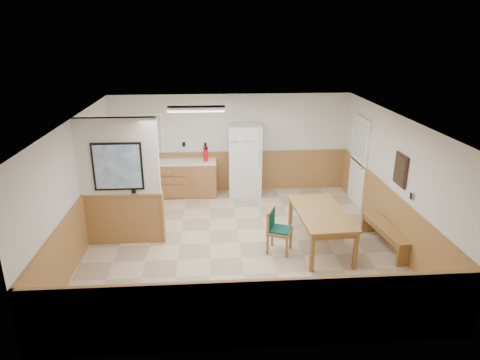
{
  "coord_description": "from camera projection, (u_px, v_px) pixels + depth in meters",
  "views": [
    {
      "loc": [
        -0.52,
        -7.57,
        4.01
      ],
      "look_at": [
        0.04,
        0.4,
        1.18
      ],
      "focal_mm": 32.0,
      "sensor_mm": 36.0,
      "label": 1
    }
  ],
  "objects": [
    {
      "name": "kitchen_window",
      "position": [
        147.0,
        133.0,
        10.63
      ],
      "size": [
        0.8,
        0.04,
        1.0
      ],
      "color": "white",
      "rests_on": "back_wall"
    },
    {
      "name": "exterior_door",
      "position": [
        358.0,
        161.0,
        10.12
      ],
      "size": [
        0.07,
        1.02,
        2.15
      ],
      "color": "white",
      "rests_on": "ground"
    },
    {
      "name": "ground",
      "position": [
        239.0,
        242.0,
        8.49
      ],
      "size": [
        6.0,
        6.0,
        0.0
      ],
      "primitive_type": "plane",
      "color": "#CFB294",
      "rests_on": "ground"
    },
    {
      "name": "dining_table",
      "position": [
        321.0,
        216.0,
        8.09
      ],
      "size": [
        0.97,
        1.83,
        0.75
      ],
      "rotation": [
        0.0,
        0.0,
        0.04
      ],
      "color": "#A7783D",
      "rests_on": "ground"
    },
    {
      "name": "soap_bottle",
      "position": [
        145.0,
        158.0,
        10.52
      ],
      "size": [
        0.07,
        0.07,
        0.21
      ],
      "primitive_type": "cylinder",
      "rotation": [
        0.0,
        0.0,
        -0.06
      ],
      "color": "green",
      "rests_on": "kitchen_counter"
    },
    {
      "name": "wainscot_right",
      "position": [
        388.0,
        215.0,
        8.52
      ],
      "size": [
        0.04,
        6.0,
        1.0
      ],
      "primitive_type": "cube",
      "color": "#9B6C3E",
      "rests_on": "ground"
    },
    {
      "name": "left_wall",
      "position": [
        77.0,
        187.0,
        7.87
      ],
      "size": [
        0.02,
        6.0,
        2.5
      ],
      "primitive_type": "cube",
      "color": "white",
      "rests_on": "ground"
    },
    {
      "name": "fluorescent_fixture",
      "position": [
        196.0,
        109.0,
        8.84
      ],
      "size": [
        1.2,
        0.3,
        0.09
      ],
      "color": "white",
      "rests_on": "ceiling"
    },
    {
      "name": "back_wall",
      "position": [
        231.0,
        143.0,
        10.89
      ],
      "size": [
        6.0,
        0.02,
        2.5
      ],
      "primitive_type": "cube",
      "color": "white",
      "rests_on": "ground"
    },
    {
      "name": "right_wall",
      "position": [
        394.0,
        180.0,
        8.27
      ],
      "size": [
        0.02,
        6.0,
        2.5
      ],
      "primitive_type": "cube",
      "color": "white",
      "rests_on": "ground"
    },
    {
      "name": "refrigerator",
      "position": [
        245.0,
        160.0,
        10.68
      ],
      "size": [
        0.84,
        0.75,
        1.81
      ],
      "rotation": [
        0.0,
        0.0,
        -0.06
      ],
      "color": "silver",
      "rests_on": "ground"
    },
    {
      "name": "partition_wall",
      "position": [
        120.0,
        184.0,
        8.11
      ],
      "size": [
        1.5,
        0.2,
        2.5
      ],
      "color": "white",
      "rests_on": "ground"
    },
    {
      "name": "ceiling",
      "position": [
        239.0,
        118.0,
        7.65
      ],
      "size": [
        6.0,
        6.0,
        0.02
      ],
      "primitive_type": "cube",
      "color": "white",
      "rests_on": "back_wall"
    },
    {
      "name": "dining_bench",
      "position": [
        386.0,
        231.0,
        8.19
      ],
      "size": [
        0.49,
        1.52,
        0.45
      ],
      "rotation": [
        0.0,
        0.0,
        0.11
      ],
      "color": "#A7783D",
      "rests_on": "ground"
    },
    {
      "name": "fire_extinguisher",
      "position": [
        206.0,
        153.0,
        10.55
      ],
      "size": [
        0.15,
        0.15,
        0.47
      ],
      "rotation": [
        0.0,
        0.0,
        -0.34
      ],
      "color": "red",
      "rests_on": "kitchen_counter"
    },
    {
      "name": "wainscot_back",
      "position": [
        231.0,
        171.0,
        11.12
      ],
      "size": [
        6.0,
        0.04,
        1.0
      ],
      "primitive_type": "cube",
      "color": "#9B6C3E",
      "rests_on": "ground"
    },
    {
      "name": "dining_chair",
      "position": [
        275.0,
        227.0,
        8.02
      ],
      "size": [
        0.69,
        0.59,
        0.85
      ],
      "rotation": [
        0.0,
        0.0,
        -0.39
      ],
      "color": "#A7783D",
      "rests_on": "ground"
    },
    {
      "name": "wall_painting",
      "position": [
        400.0,
        170.0,
        7.89
      ],
      "size": [
        0.04,
        0.5,
        0.6
      ],
      "color": "black",
      "rests_on": "right_wall"
    },
    {
      "name": "kitchen_counter",
      "position": [
        184.0,
        178.0,
        10.77
      ],
      "size": [
        2.2,
        0.61,
        1.0
      ],
      "color": "#A36339",
      "rests_on": "ground"
    },
    {
      "name": "wainscot_left",
      "position": [
        83.0,
        224.0,
        8.12
      ],
      "size": [
        0.04,
        6.0,
        1.0
      ],
      "primitive_type": "cube",
      "color": "#9B6C3E",
      "rests_on": "ground"
    }
  ]
}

